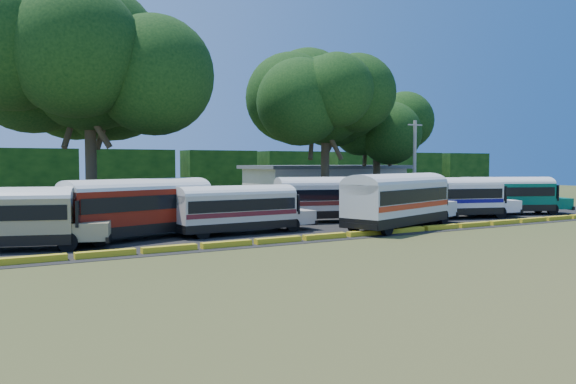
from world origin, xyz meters
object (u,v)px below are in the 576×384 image
tree_west (89,57)px  bus_teal (507,193)px  bus_cream_west (239,207)px  bus_white_red (399,198)px  bus_red (142,204)px

tree_west → bus_teal: bearing=-19.4°
bus_cream_west → tree_west: tree_west is taller
bus_white_red → tree_west: (-16.40, 14.36, 9.79)m
bus_white_red → bus_teal: bearing=-6.2°
bus_cream_west → bus_teal: bearing=-1.2°
bus_cream_west → tree_west: 16.62m
bus_teal → tree_west: (-31.08, 10.97, 10.04)m
bus_red → tree_west: 14.53m
bus_teal → bus_red: bearing=-159.4°
bus_red → bus_teal: size_ratio=1.10×
bus_cream_west → tree_west: bearing=116.2°
bus_red → bus_white_red: size_ratio=0.95×
bus_teal → tree_west: 34.45m
tree_west → bus_red: bearing=-86.1°
bus_red → bus_cream_west: bearing=-26.1°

